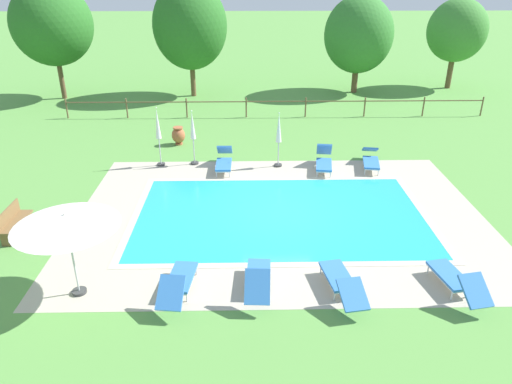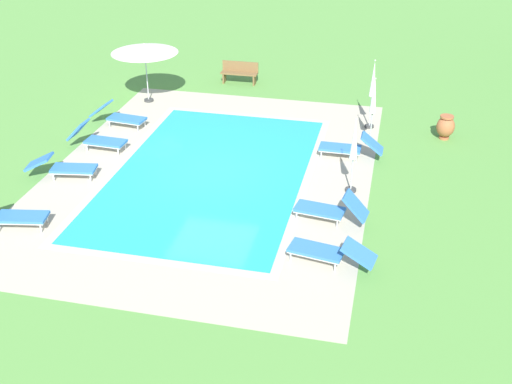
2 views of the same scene
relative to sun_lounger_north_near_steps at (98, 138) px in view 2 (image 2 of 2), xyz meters
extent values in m
plane|color=#599342|center=(0.82, 4.03, -0.39)|extent=(160.00, 160.00, 0.00)
cube|color=#B2A893|center=(0.82, 4.03, -0.38)|extent=(13.22, 9.55, 0.01)
cube|color=#23A8C1|center=(0.82, 4.03, -0.38)|extent=(9.24, 5.58, 0.01)
cube|color=#C0B59F|center=(0.82, 6.93, -0.38)|extent=(9.72, 0.24, 0.01)
cube|color=#C0B59F|center=(0.82, 1.12, -0.38)|extent=(9.72, 0.24, 0.01)
cube|color=#C0B59F|center=(5.56, 4.03, -0.38)|extent=(0.24, 5.58, 0.01)
cube|color=#C0B59F|center=(-3.92, 4.03, -0.38)|extent=(0.24, 5.58, 0.01)
cube|color=#3370BC|center=(0.02, 0.28, -0.07)|extent=(0.67, 1.33, 0.07)
cube|color=#3370BC|center=(-0.04, -0.67, 0.23)|extent=(0.63, 0.67, 0.65)
cube|color=silver|center=(0.02, 0.28, -0.13)|extent=(0.64, 1.30, 0.04)
cylinder|color=silver|center=(-0.21, 0.84, -0.25)|extent=(0.04, 0.04, 0.28)
cylinder|color=silver|center=(0.30, 0.81, -0.25)|extent=(0.04, 0.04, 0.28)
cylinder|color=silver|center=(-0.27, -0.26, -0.25)|extent=(0.04, 0.04, 0.28)
cylinder|color=silver|center=(0.24, -0.29, -0.25)|extent=(0.04, 0.04, 0.28)
cube|color=#3370BC|center=(-1.93, 0.19, -0.07)|extent=(0.74, 1.36, 0.07)
cube|color=#3370BC|center=(-2.04, -0.79, 0.18)|extent=(0.68, 0.77, 0.57)
cube|color=silver|center=(-1.93, 0.19, -0.13)|extent=(0.71, 1.33, 0.04)
cylinder|color=silver|center=(-2.12, 0.76, -0.25)|extent=(0.04, 0.04, 0.28)
cylinder|color=silver|center=(-1.61, 0.71, -0.25)|extent=(0.04, 0.04, 0.28)
cylinder|color=silver|center=(-2.25, -0.33, -0.25)|extent=(0.04, 0.04, 0.28)
cylinder|color=silver|center=(-1.74, -0.39, -0.25)|extent=(0.04, 0.04, 0.28)
cube|color=#3370BC|center=(2.77, 7.59, -0.07)|extent=(0.78, 1.37, 0.07)
cube|color=#3370BC|center=(2.91, 8.53, 0.23)|extent=(0.68, 0.72, 0.65)
cube|color=silver|center=(2.77, 7.59, -0.13)|extent=(0.75, 1.34, 0.04)
cylinder|color=silver|center=(2.95, 7.01, -0.25)|extent=(0.04, 0.04, 0.28)
cylinder|color=silver|center=(2.44, 7.08, -0.25)|extent=(0.04, 0.04, 0.28)
cylinder|color=silver|center=(3.11, 8.11, -0.25)|extent=(0.04, 0.04, 0.28)
cylinder|color=silver|center=(2.60, 8.18, -0.25)|extent=(0.04, 0.04, 0.28)
cube|color=#3370BC|center=(4.85, 0.14, -0.07)|extent=(0.83, 1.39, 0.07)
cube|color=silver|center=(4.85, 0.14, -0.13)|extent=(0.79, 1.36, 0.04)
cylinder|color=silver|center=(4.50, 0.64, -0.25)|extent=(0.04, 0.04, 0.28)
cylinder|color=silver|center=(5.00, 0.73, -0.25)|extent=(0.04, 0.04, 0.28)
cylinder|color=silver|center=(4.70, -0.45, -0.25)|extent=(0.04, 0.04, 0.28)
cube|color=#3370BC|center=(-1.18, 7.69, -0.07)|extent=(0.61, 1.31, 0.07)
cube|color=#3370BC|center=(-1.17, 8.68, 0.18)|extent=(0.61, 0.71, 0.57)
cube|color=silver|center=(-1.18, 7.69, -0.13)|extent=(0.58, 1.28, 0.04)
cylinder|color=silver|center=(-0.93, 7.14, -0.25)|extent=(0.04, 0.04, 0.28)
cylinder|color=silver|center=(-1.44, 7.14, -0.25)|extent=(0.04, 0.04, 0.28)
cylinder|color=silver|center=(-0.92, 8.24, -0.25)|extent=(0.04, 0.04, 0.28)
cylinder|color=silver|center=(-1.43, 8.25, -0.25)|extent=(0.04, 0.04, 0.28)
cube|color=#3370BC|center=(4.69, 7.78, -0.07)|extent=(0.82, 1.38, 0.07)
cube|color=#3370BC|center=(4.87, 8.79, 0.11)|extent=(0.73, 0.88, 0.43)
cube|color=silver|center=(4.69, 7.78, -0.13)|extent=(0.78, 1.35, 0.04)
cylinder|color=silver|center=(4.84, 7.19, -0.25)|extent=(0.04, 0.04, 0.28)
cylinder|color=silver|center=(4.34, 7.28, -0.25)|extent=(0.04, 0.04, 0.28)
cylinder|color=silver|center=(5.03, 8.28, -0.25)|extent=(0.04, 0.04, 0.28)
cylinder|color=silver|center=(4.53, 8.37, -0.25)|extent=(0.04, 0.04, 0.28)
cube|color=#3370BC|center=(2.01, 0.17, -0.07)|extent=(0.80, 1.38, 0.07)
cube|color=#3370BC|center=(2.17, -0.84, 0.11)|extent=(0.72, 0.87, 0.44)
cube|color=silver|center=(2.01, 0.17, -0.13)|extent=(0.77, 1.35, 0.04)
cylinder|color=silver|center=(1.67, 0.67, -0.25)|extent=(0.04, 0.04, 0.28)
cylinder|color=silver|center=(2.17, 0.76, -0.25)|extent=(0.04, 0.04, 0.28)
cylinder|color=silver|center=(1.85, -0.42, -0.25)|extent=(0.04, 0.04, 0.28)
cylinder|color=silver|center=(2.35, -0.34, -0.25)|extent=(0.04, 0.04, 0.28)
cylinder|color=#383838|center=(-4.46, 0.00, -0.35)|extent=(0.36, 0.36, 0.08)
cylinder|color=#B2B5B7|center=(-4.46, 0.00, 0.71)|extent=(0.04, 0.04, 2.19)
cone|color=white|center=(-4.46, 0.00, 1.67)|extent=(2.48, 2.48, 0.30)
sphere|color=white|center=(-4.46, 0.00, 1.83)|extent=(0.06, 0.06, 0.06)
cylinder|color=#383838|center=(1.01, 8.26, -0.35)|extent=(0.32, 0.32, 0.08)
cylinder|color=#B2B5B7|center=(1.01, 8.26, 0.14)|extent=(0.04, 0.04, 1.04)
cone|color=white|center=(1.01, 8.26, 1.24)|extent=(0.23, 0.23, 1.16)
sphere|color=white|center=(1.01, 8.26, 1.84)|extent=(0.05, 0.05, 0.05)
cylinder|color=#383838|center=(-3.78, 8.44, -0.35)|extent=(0.32, 0.32, 0.08)
cylinder|color=#B2B5B7|center=(-3.78, 8.44, 0.19)|extent=(0.04, 0.04, 1.16)
cone|color=white|center=(-3.78, 8.44, 1.39)|extent=(0.22, 0.22, 1.23)
sphere|color=white|center=(-3.78, 8.44, 2.02)|extent=(0.05, 0.05, 0.05)
cylinder|color=#383838|center=(-2.42, 8.56, -0.35)|extent=(0.32, 0.32, 0.08)
cylinder|color=#B2B5B7|center=(-2.42, 8.56, 0.16)|extent=(0.04, 0.04, 1.10)
cone|color=white|center=(-2.42, 8.56, 1.27)|extent=(0.22, 0.22, 1.12)
sphere|color=white|center=(-2.42, 8.56, 1.86)|extent=(0.05, 0.05, 0.05)
cube|color=brown|center=(-7.21, 2.90, 0.05)|extent=(0.44, 1.50, 0.06)
cube|color=brown|center=(-7.41, 2.90, 0.28)|extent=(0.05, 1.50, 0.40)
cube|color=brown|center=(-7.21, 3.54, -0.18)|extent=(0.40, 0.06, 0.41)
cube|color=brown|center=(-7.20, 2.26, -0.18)|extent=(0.40, 0.06, 0.41)
cylinder|color=#A85B38|center=(-3.37, 10.97, -0.35)|extent=(0.33, 0.33, 0.08)
ellipsoid|color=#A85B38|center=(-3.37, 10.97, 0.05)|extent=(0.60, 0.60, 0.71)
cylinder|color=#A85B38|center=(-3.37, 10.97, 0.40)|extent=(0.45, 0.45, 0.06)
camera|label=1|loc=(-0.25, -9.73, 6.97)|focal=33.39mm
camera|label=2|loc=(17.42, 9.21, 8.53)|focal=45.28mm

